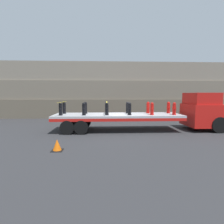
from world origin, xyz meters
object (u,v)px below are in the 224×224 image
(fire_hydrant_black_near_2, at_px, (107,109))
(fire_hydrant_red_far_5, at_px, (168,108))
(fire_hydrant_black_far_1, at_px, (86,108))
(fire_hydrant_red_near_4, at_px, (152,109))
(truck_cab, at_px, (204,111))
(fire_hydrant_red_near_5, at_px, (174,109))
(fire_hydrant_red_far_4, at_px, (148,108))
(fire_hydrant_black_near_3, at_px, (130,109))
(fire_hydrant_black_near_1, at_px, (84,109))
(fire_hydrant_black_far_2, at_px, (107,108))
(fire_hydrant_black_far_0, at_px, (64,108))
(fire_hydrant_black_far_3, at_px, (127,108))
(flatbed_trailer, at_px, (109,117))
(fire_hydrant_black_near_0, at_px, (61,109))
(traffic_cone, at_px, (57,145))

(fire_hydrant_black_near_2, relative_size, fire_hydrant_red_far_5, 1.00)
(fire_hydrant_black_far_1, xyz_separation_m, fire_hydrant_red_near_4, (4.78, -1.12, 0.00))
(truck_cab, height_order, fire_hydrant_red_far_5, truck_cab)
(fire_hydrant_red_near_5, bearing_deg, fire_hydrant_red_far_4, 145.00)
(fire_hydrant_black_far_1, height_order, fire_hydrant_black_near_3, same)
(fire_hydrant_black_near_1, height_order, fire_hydrant_black_near_2, same)
(fire_hydrant_black_far_2, bearing_deg, fire_hydrant_black_far_0, 180.00)
(fire_hydrant_red_far_4, height_order, fire_hydrant_red_near_5, same)
(fire_hydrant_black_far_0, relative_size, fire_hydrant_black_far_3, 1.00)
(fire_hydrant_red_far_4, bearing_deg, fire_hydrant_black_near_3, -145.00)
(fire_hydrant_black_far_1, bearing_deg, flatbed_trailer, -17.73)
(fire_hydrant_red_far_5, bearing_deg, fire_hydrant_red_near_4, -145.00)
(truck_cab, bearing_deg, fire_hydrant_red_near_5, -167.61)
(fire_hydrant_black_far_1, bearing_deg, fire_hydrant_black_far_0, 180.00)
(fire_hydrant_black_near_1, bearing_deg, fire_hydrant_red_near_5, 0.00)
(fire_hydrant_black_near_3, bearing_deg, fire_hydrant_black_near_0, 180.00)
(fire_hydrant_black_near_2, bearing_deg, fire_hydrant_red_far_5, 13.14)
(fire_hydrant_black_near_2, bearing_deg, flatbed_trailer, 74.79)
(truck_cab, bearing_deg, fire_hydrant_red_far_4, 172.31)
(fire_hydrant_red_far_5, distance_m, traffic_cone, 8.93)
(fire_hydrant_black_far_1, relative_size, fire_hydrant_red_near_5, 1.00)
(fire_hydrant_black_far_3, height_order, fire_hydrant_red_near_5, same)
(fire_hydrant_red_near_5, bearing_deg, flatbed_trailer, 173.13)
(flatbed_trailer, bearing_deg, fire_hydrant_black_far_2, 105.21)
(flatbed_trailer, distance_m, fire_hydrant_black_far_1, 1.95)
(fire_hydrant_red_far_5, bearing_deg, fire_hydrant_red_near_5, -90.00)
(traffic_cone, bearing_deg, fire_hydrant_black_far_3, 51.74)
(fire_hydrant_black_far_0, relative_size, fire_hydrant_red_near_5, 1.00)
(truck_cab, distance_m, fire_hydrant_black_far_0, 10.53)
(fire_hydrant_black_near_2, bearing_deg, fire_hydrant_black_near_1, 180.00)
(fire_hydrant_red_near_4, bearing_deg, fire_hydrant_red_near_5, 0.00)
(flatbed_trailer, relative_size, fire_hydrant_red_near_4, 10.33)
(flatbed_trailer, distance_m, fire_hydrant_black_far_3, 1.68)
(fire_hydrant_red_near_4, xyz_separation_m, fire_hydrant_red_far_4, (0.00, 1.12, 0.00))
(fire_hydrant_black_near_1, distance_m, fire_hydrant_black_near_3, 3.19)
(fire_hydrant_red_near_4, bearing_deg, fire_hydrant_black_far_2, 160.70)
(fire_hydrant_black_far_3, bearing_deg, fire_hydrant_black_near_0, -166.86)
(fire_hydrant_black_near_3, distance_m, fire_hydrant_black_far_3, 1.12)
(fire_hydrant_red_far_4, distance_m, fire_hydrant_red_near_5, 1.95)
(fire_hydrant_black_near_1, relative_size, fire_hydrant_black_far_2, 1.00)
(fire_hydrant_black_near_1, bearing_deg, flatbed_trailer, 17.73)
(fire_hydrant_red_near_4, bearing_deg, fire_hydrant_red_far_4, 90.00)
(fire_hydrant_black_near_0, relative_size, fire_hydrant_black_near_2, 1.00)
(flatbed_trailer, relative_size, fire_hydrant_red_far_5, 10.33)
(fire_hydrant_black_far_1, distance_m, fire_hydrant_red_near_4, 4.91)
(fire_hydrant_black_far_0, bearing_deg, fire_hydrant_black_far_2, 0.00)
(fire_hydrant_black_far_0, xyz_separation_m, fire_hydrant_black_near_1, (1.59, -1.12, 0.00))
(fire_hydrant_black_far_2, height_order, fire_hydrant_red_near_5, same)
(fire_hydrant_black_near_1, height_order, fire_hydrant_black_far_1, same)
(truck_cab, distance_m, fire_hydrant_red_far_5, 2.61)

